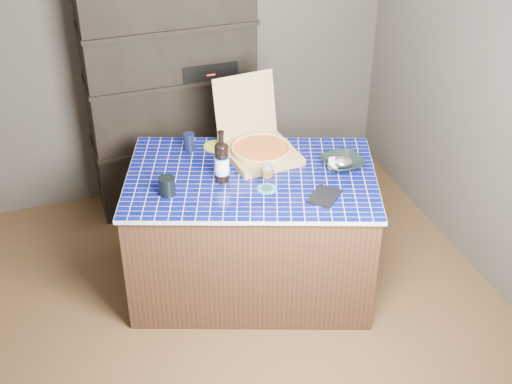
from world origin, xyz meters
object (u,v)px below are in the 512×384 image
object	(u,v)px
kitchen_island	(252,231)
wine_glass	(267,171)
dvd_case	(325,196)
mead_bottle	(222,162)
pizza_box	(260,146)
bowl	(343,163)

from	to	relation	value
kitchen_island	wine_glass	bearing A→B (deg)	-57.96
wine_glass	dvd_case	bearing A→B (deg)	-33.30
kitchen_island	dvd_case	bearing A→B (deg)	-28.75
mead_bottle	dvd_case	world-z (taller)	mead_bottle
pizza_box	wine_glass	world-z (taller)	pizza_box
dvd_case	mead_bottle	bearing A→B (deg)	-170.58
pizza_box	wine_glass	bearing A→B (deg)	-108.49
kitchen_island	mead_bottle	size ratio (longest dim) A/B	5.19
kitchen_island	dvd_case	size ratio (longest dim) A/B	8.55
mead_bottle	wine_glass	size ratio (longest dim) A/B	1.90
kitchen_island	dvd_case	distance (m)	0.66
wine_glass	kitchen_island	bearing A→B (deg)	102.95
mead_bottle	dvd_case	size ratio (longest dim) A/B	1.65
pizza_box	bowl	size ratio (longest dim) A/B	2.19
pizza_box	dvd_case	xyz separation A→B (m)	(0.20, -0.59, -0.06)
pizza_box	dvd_case	world-z (taller)	pizza_box
pizza_box	dvd_case	size ratio (longest dim) A/B	2.67
kitchen_island	pizza_box	bearing A→B (deg)	78.77
wine_glass	bowl	bearing A→B (deg)	9.50
bowl	wine_glass	bearing A→B (deg)	-170.50
mead_bottle	bowl	distance (m)	0.77
dvd_case	kitchen_island	bearing A→B (deg)	177.10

